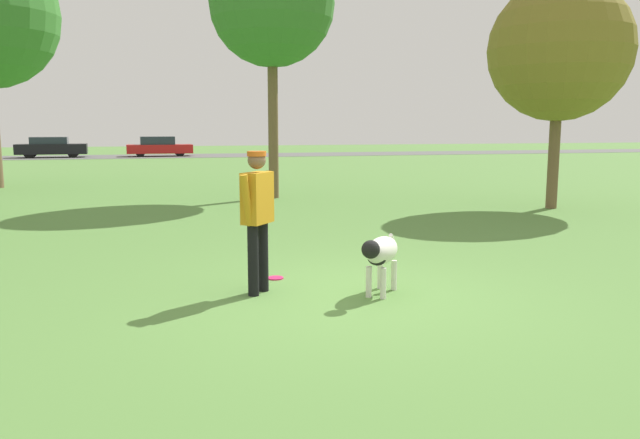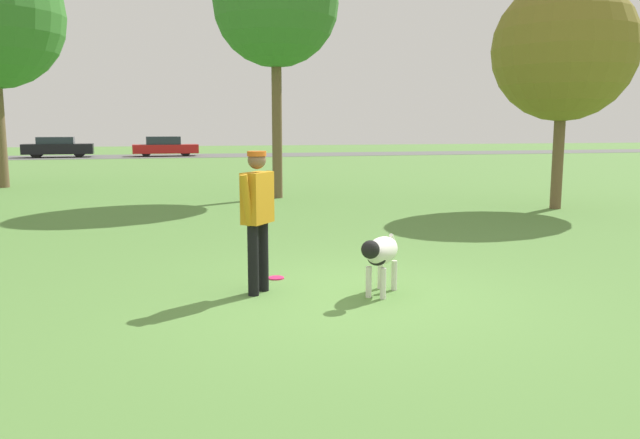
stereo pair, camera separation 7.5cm
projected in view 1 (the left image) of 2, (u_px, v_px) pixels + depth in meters
The scene contains 9 objects.
ground_plane at pixel (350, 297), 7.35m from camera, with size 120.00×120.00×0.00m, color #56843D.
far_road_strip at pixel (184, 156), 42.88m from camera, with size 120.00×6.00×0.01m.
person at pixel (257, 210), 7.37m from camera, with size 0.51×0.60×1.71m.
dog at pixel (381, 253), 7.39m from camera, with size 0.78×0.93×0.72m.
frisbee at pixel (275, 278), 8.24m from camera, with size 0.22×0.22×0.02m.
tree_near_right at pixel (560, 51), 14.81m from camera, with size 3.36×3.36×5.47m.
tree_mid_center at pixel (272, 4), 16.83m from camera, with size 3.41×3.41×7.00m.
parked_car_black at pixel (51, 147), 40.49m from camera, with size 4.40×1.87×1.33m.
parked_car_red at pixel (159, 147), 42.17m from camera, with size 4.37×1.82×1.34m.
Camera 1 is at (-2.20, -6.79, 1.99)m, focal length 35.00 mm.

